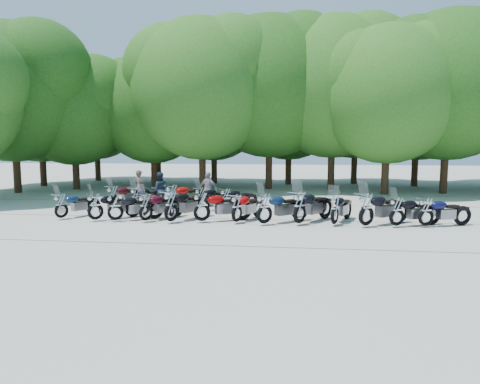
# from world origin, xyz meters

# --- Properties ---
(ground) EXTENTS (90.00, 90.00, 0.00)m
(ground) POSITION_xyz_m (0.00, 0.00, 0.00)
(ground) COLOR #A39F93
(ground) RESTS_ON ground
(tree_0) EXTENTS (7.50, 7.50, 9.21)m
(tree_0) POSITION_xyz_m (-15.42, 12.98, 5.45)
(tree_0) COLOR #3A2614
(tree_0) RESTS_ON ground
(tree_1) EXTENTS (6.97, 6.97, 8.55)m
(tree_1) POSITION_xyz_m (-12.04, 11.24, 5.06)
(tree_1) COLOR #3A2614
(tree_1) RESTS_ON ground
(tree_2) EXTENTS (7.31, 7.31, 8.97)m
(tree_2) POSITION_xyz_m (-7.25, 12.84, 5.31)
(tree_2) COLOR #3A2614
(tree_2) RESTS_ON ground
(tree_3) EXTENTS (8.70, 8.70, 10.67)m
(tree_3) POSITION_xyz_m (-3.57, 11.24, 6.32)
(tree_3) COLOR #3A2614
(tree_3) RESTS_ON ground
(tree_4) EXTENTS (9.13, 9.13, 11.20)m
(tree_4) POSITION_xyz_m (0.54, 13.09, 6.64)
(tree_4) COLOR #3A2614
(tree_4) RESTS_ON ground
(tree_5) EXTENTS (9.04, 9.04, 11.10)m
(tree_5) POSITION_xyz_m (4.61, 13.20, 6.57)
(tree_5) COLOR #3A2614
(tree_5) RESTS_ON ground
(tree_6) EXTENTS (8.00, 8.00, 9.82)m
(tree_6) POSITION_xyz_m (7.55, 10.82, 5.81)
(tree_6) COLOR #3A2614
(tree_6) RESTS_ON ground
(tree_7) EXTENTS (8.79, 8.79, 10.79)m
(tree_7) POSITION_xyz_m (11.20, 11.78, 6.39)
(tree_7) COLOR #3A2614
(tree_7) RESTS_ON ground
(tree_9) EXTENTS (7.59, 7.59, 9.32)m
(tree_9) POSITION_xyz_m (-13.53, 17.59, 5.52)
(tree_9) COLOR #3A2614
(tree_9) RESTS_ON ground
(tree_10) EXTENTS (7.78, 7.78, 9.55)m
(tree_10) POSITION_xyz_m (-8.29, 16.97, 5.66)
(tree_10) COLOR #3A2614
(tree_10) RESTS_ON ground
(tree_11) EXTENTS (7.56, 7.56, 9.28)m
(tree_11) POSITION_xyz_m (-3.76, 16.43, 5.49)
(tree_11) COLOR #3A2614
(tree_11) RESTS_ON ground
(tree_12) EXTENTS (7.88, 7.88, 9.67)m
(tree_12) POSITION_xyz_m (1.80, 16.47, 5.72)
(tree_12) COLOR #3A2614
(tree_12) RESTS_ON ground
(tree_13) EXTENTS (8.31, 8.31, 10.20)m
(tree_13) POSITION_xyz_m (6.69, 17.47, 6.04)
(tree_13) COLOR #3A2614
(tree_13) RESTS_ON ground
(tree_14) EXTENTS (8.02, 8.02, 9.84)m
(tree_14) POSITION_xyz_m (10.68, 16.09, 5.83)
(tree_14) COLOR #3A2614
(tree_14) RESTS_ON ground
(tree_17) EXTENTS (8.31, 8.31, 10.20)m
(tree_17) POSITION_xyz_m (-14.68, 9.00, 6.04)
(tree_17) COLOR #3A2614
(tree_17) RESTS_ON ground
(motorcycle_0) EXTENTS (1.55, 2.11, 1.17)m
(motorcycle_0) POSITION_xyz_m (-7.11, 0.61, 0.58)
(motorcycle_0) COLOR #0E213E
(motorcycle_0) RESTS_ON ground
(motorcycle_1) EXTENTS (2.02, 2.01, 1.23)m
(motorcycle_1) POSITION_xyz_m (-5.56, 0.39, 0.62)
(motorcycle_1) COLOR black
(motorcycle_1) RESTS_ON ground
(motorcycle_2) EXTENTS (2.17, 1.67, 1.21)m
(motorcycle_2) POSITION_xyz_m (-4.75, 0.39, 0.61)
(motorcycle_2) COLOR black
(motorcycle_2) RESTS_ON ground
(motorcycle_3) EXTENTS (1.77, 2.24, 1.26)m
(motorcycle_3) POSITION_xyz_m (-3.54, 0.43, 0.63)
(motorcycle_3) COLOR #360712
(motorcycle_3) RESTS_ON ground
(motorcycle_4) EXTENTS (1.88, 2.50, 1.39)m
(motorcycle_4) POSITION_xyz_m (-2.50, 0.35, 0.69)
(motorcycle_4) COLOR black
(motorcycle_4) RESTS_ON ground
(motorcycle_5) EXTENTS (2.39, 1.71, 1.32)m
(motorcycle_5) POSITION_xyz_m (-1.36, 0.58, 0.66)
(motorcycle_5) COLOR #7D0404
(motorcycle_5) RESTS_ON ground
(motorcycle_6) EXTENTS (1.59, 2.30, 1.26)m
(motorcycle_6) POSITION_xyz_m (-0.01, 0.57, 0.63)
(motorcycle_6) COLOR #9A0507
(motorcycle_6) RESTS_ON ground
(motorcycle_7) EXTENTS (2.31, 2.10, 1.36)m
(motorcycle_7) POSITION_xyz_m (1.05, 0.35, 0.68)
(motorcycle_7) COLOR #0C1C39
(motorcycle_7) RESTS_ON ground
(motorcycle_8) EXTENTS (2.09, 2.50, 1.42)m
(motorcycle_8) POSITION_xyz_m (2.35, 0.53, 0.71)
(motorcycle_8) COLOR black
(motorcycle_8) RESTS_ON ground
(motorcycle_9) EXTENTS (1.53, 2.36, 1.28)m
(motorcycle_9) POSITION_xyz_m (3.64, 0.57, 0.64)
(motorcycle_9) COLOR black
(motorcycle_9) RESTS_ON ground
(motorcycle_10) EXTENTS (2.45, 2.10, 1.41)m
(motorcycle_10) POSITION_xyz_m (4.74, 0.38, 0.71)
(motorcycle_10) COLOR black
(motorcycle_10) RESTS_ON ground
(motorcycle_11) EXTENTS (2.27, 1.53, 1.24)m
(motorcycle_11) POSITION_xyz_m (5.84, 0.51, 0.62)
(motorcycle_11) COLOR black
(motorcycle_11) RESTS_ON ground
(motorcycle_12) EXTENTS (2.25, 1.35, 1.22)m
(motorcycle_12) POSITION_xyz_m (6.90, 0.65, 0.61)
(motorcycle_12) COLOR #0B0D34
(motorcycle_12) RESTS_ON ground
(motorcycle_13) EXTENTS (1.77, 2.23, 1.25)m
(motorcycle_13) POSITION_xyz_m (-6.04, 3.22, 0.63)
(motorcycle_13) COLOR black
(motorcycle_13) RESTS_ON ground
(motorcycle_14) EXTENTS (1.52, 2.23, 1.22)m
(motorcycle_14) POSITION_xyz_m (-4.90, 3.06, 0.61)
(motorcycle_14) COLOR black
(motorcycle_14) RESTS_ON ground
(motorcycle_15) EXTENTS (2.04, 2.35, 1.36)m
(motorcycle_15) POSITION_xyz_m (-3.23, 3.08, 0.68)
(motorcycle_15) COLOR #9E0A05
(motorcycle_15) RESTS_ON ground
(motorcycle_16) EXTENTS (1.98, 2.04, 1.23)m
(motorcycle_16) POSITION_xyz_m (-1.93, 3.13, 0.62)
(motorcycle_16) COLOR black
(motorcycle_16) RESTS_ON ground
(motorcycle_17) EXTENTS (1.89, 1.98, 1.19)m
(motorcycle_17) POSITION_xyz_m (-0.83, 3.19, 0.59)
(motorcycle_17) COLOR black
(motorcycle_17) RESTS_ON ground
(rider_0) EXTENTS (0.75, 0.64, 1.73)m
(rider_0) POSITION_xyz_m (-5.37, 4.81, 0.86)
(rider_0) COLOR #4F4138
(rider_0) RESTS_ON ground
(rider_1) EXTENTS (0.99, 0.89, 1.68)m
(rider_1) POSITION_xyz_m (-4.20, 4.28, 0.84)
(rider_1) COLOR #1D2C3D
(rider_1) RESTS_ON ground
(rider_2) EXTENTS (1.06, 0.75, 1.67)m
(rider_2) POSITION_xyz_m (-1.92, 4.73, 0.84)
(rider_2) COLOR #9F9EA1
(rider_2) RESTS_ON ground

